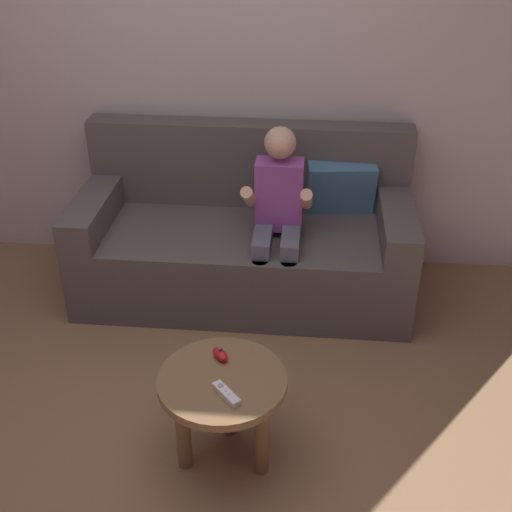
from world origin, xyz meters
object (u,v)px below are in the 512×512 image
(game_remote_white_near_edge, at_px, (226,394))
(nunchuk_red, at_px, (220,354))
(person_seated_on_couch, at_px, (278,215))
(couch, at_px, (247,239))
(coffee_table, at_px, (223,394))

(game_remote_white_near_edge, height_order, nunchuk_red, nunchuk_red)
(person_seated_on_couch, xyz_separation_m, game_remote_white_near_edge, (-0.11, -1.22, -0.12))
(couch, xyz_separation_m, coffee_table, (0.05, -1.31, 0.04))
(person_seated_on_couch, height_order, game_remote_white_near_edge, person_seated_on_couch)
(coffee_table, distance_m, game_remote_white_near_edge, 0.15)
(coffee_table, height_order, nunchuk_red, nunchuk_red)
(person_seated_on_couch, bearing_deg, couch, 133.86)
(person_seated_on_couch, distance_m, game_remote_white_near_edge, 1.23)
(game_remote_white_near_edge, relative_size, nunchuk_red, 1.31)
(couch, relative_size, coffee_table, 3.60)
(coffee_table, xyz_separation_m, game_remote_white_near_edge, (0.03, -0.11, 0.10))
(nunchuk_red, bearing_deg, couch, 91.08)
(person_seated_on_couch, height_order, nunchuk_red, person_seated_on_couch)
(person_seated_on_couch, relative_size, nunchuk_red, 10.31)
(game_remote_white_near_edge, bearing_deg, couch, 93.05)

